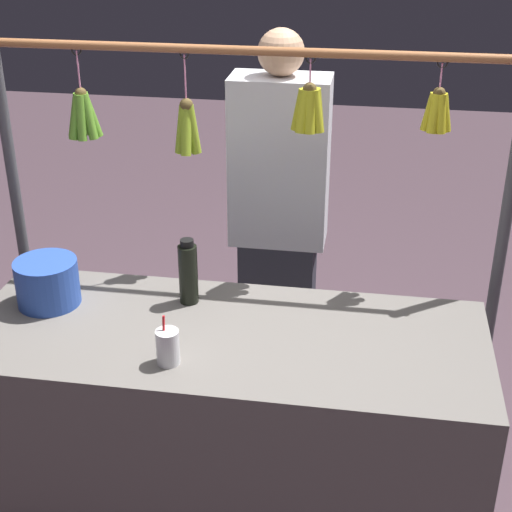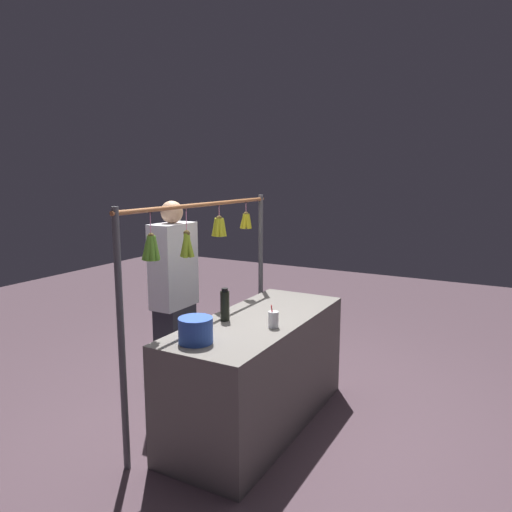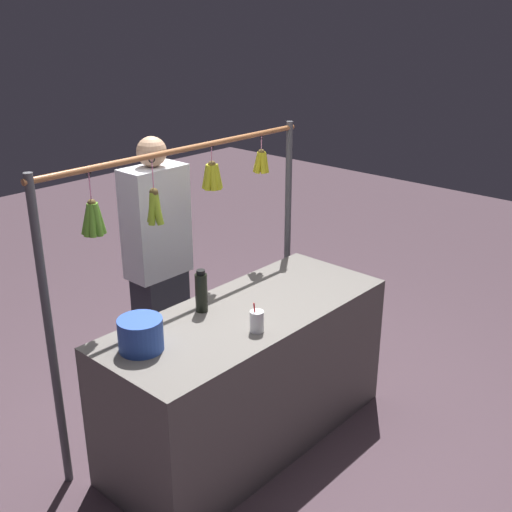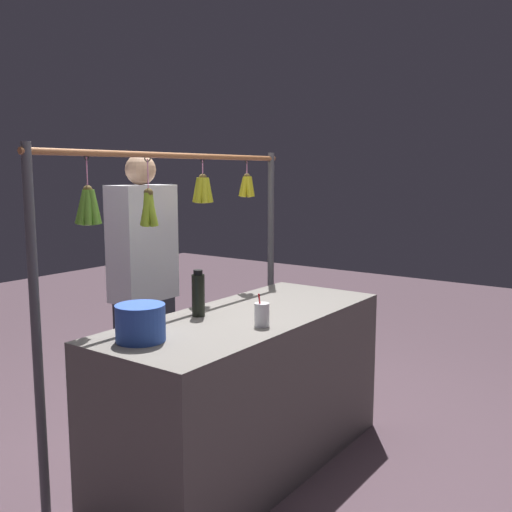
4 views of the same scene
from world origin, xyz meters
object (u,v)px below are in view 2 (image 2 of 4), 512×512
Objects in this scene: drink_cup at (273,319)px; water_bottle at (225,305)px; vendor_person at (174,303)px; blue_bucket at (196,330)px.

water_bottle is at bearing -85.99° from drink_cup.
vendor_person reaches higher than water_bottle.
water_bottle is 1.10× the size of blue_bucket.
vendor_person is (-0.72, -0.74, -0.09)m from blue_bucket.
blue_bucket is (0.49, 0.09, -0.03)m from water_bottle.
drink_cup is at bearing 78.73° from vendor_person.
blue_bucket is 1.04m from vendor_person.
vendor_person is (-0.23, -0.65, -0.12)m from water_bottle.
vendor_person is at bearing -101.27° from drink_cup.
water_bottle is 1.50× the size of drink_cup.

